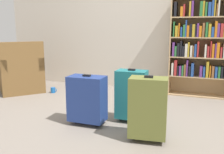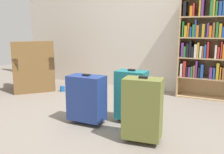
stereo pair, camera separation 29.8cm
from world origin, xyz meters
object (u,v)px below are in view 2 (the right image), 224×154
object	(u,v)px
bookshelf	(213,45)
armchair	(33,73)
suitcase_olive	(143,109)
suitcase_navy_blue	(87,98)
mug	(62,89)
suitcase_teal	(131,95)

from	to	relation	value
bookshelf	armchair	bearing A→B (deg)	-165.35
bookshelf	suitcase_olive	bearing A→B (deg)	-102.91
bookshelf	suitcase_navy_blue	size ratio (longest dim) A/B	2.68
bookshelf	armchair	distance (m)	3.15
mug	suitcase_navy_blue	world-z (taller)	suitcase_navy_blue
suitcase_teal	armchair	bearing A→B (deg)	161.16
suitcase_teal	mug	bearing A→B (deg)	152.40
suitcase_navy_blue	suitcase_teal	distance (m)	0.53
suitcase_olive	suitcase_teal	world-z (taller)	suitcase_olive
suitcase_navy_blue	suitcase_olive	xyz separation A→B (m)	(0.76, -0.20, 0.04)
mug	suitcase_teal	bearing A→B (deg)	-27.60
armchair	suitcase_navy_blue	xyz separation A→B (m)	(1.78, -1.02, -0.00)
bookshelf	armchair	xyz separation A→B (m)	(-3.00, -0.78, -0.55)
mug	suitcase_navy_blue	xyz separation A→B (m)	(1.21, -1.13, 0.27)
armchair	bookshelf	bearing A→B (deg)	14.65
suitcase_navy_blue	suitcase_olive	bearing A→B (deg)	-14.78
bookshelf	suitcase_olive	distance (m)	2.12
armchair	suitcase_teal	bearing A→B (deg)	-18.84
armchair	suitcase_olive	distance (m)	2.82
mug	suitcase_teal	xyz separation A→B (m)	(1.67, -0.87, 0.29)
armchair	suitcase_teal	world-z (taller)	armchair
bookshelf	suitcase_teal	xyz separation A→B (m)	(-0.76, -1.55, -0.52)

